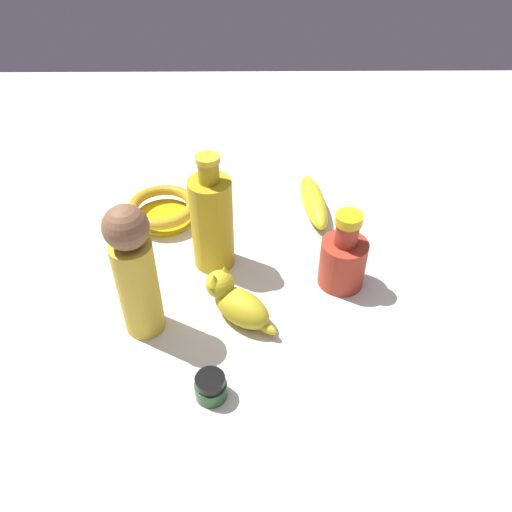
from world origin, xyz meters
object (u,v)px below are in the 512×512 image
nail_polish_jar (211,387)px  banana (314,201)px  bottle_short (343,258)px  bowl (163,209)px  bottle_tall (212,221)px  cat_figurine (237,302)px  person_figure_adult (135,272)px

nail_polish_jar → banana: banana is taller
nail_polish_jar → banana: size_ratio=0.26×
bottle_short → bowl: 0.39m
bottle_tall → cat_figurine: 0.16m
nail_polish_jar → cat_figurine: bearing=-12.8°
bowl → cat_figurine: size_ratio=1.19×
banana → cat_figurine: bearing=-33.1°
bottle_tall → nail_polish_jar: (-0.29, -0.01, -0.08)m
banana → person_figure_adult: bearing=-49.5°
bottle_short → nail_polish_jar: bottle_short is taller
banana → bottle_short: bearing=1.5°
bowl → cat_figurine: (-0.27, -0.16, 0.01)m
bottle_tall → banana: 0.27m
bottle_tall → bottle_short: 0.24m
bottle_short → bottle_tall: bearing=76.1°
bottle_short → bowl: bearing=60.8°
bottle_short → cat_figurine: size_ratio=1.24×
bottle_tall → cat_figurine: bearing=-162.4°
person_figure_adult → bowl: (0.29, 0.01, -0.10)m
nail_polish_jar → bowl: bowl is taller
bottle_short → cat_figurine: 0.20m
bottle_tall → person_figure_adult: bearing=146.3°
person_figure_adult → banana: bearing=-43.6°
bottle_short → bowl: (0.19, 0.34, -0.03)m
nail_polish_jar → person_figure_adult: person_figure_adult is taller
nail_polish_jar → cat_figurine: cat_figurine is taller
nail_polish_jar → banana: 0.49m
bowl → banana: 0.31m
person_figure_adult → banana: 0.45m
cat_figurine → banana: cat_figurine is taller
bottle_tall → bottle_short: size_ratio=1.51×
bottle_tall → bowl: 0.19m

